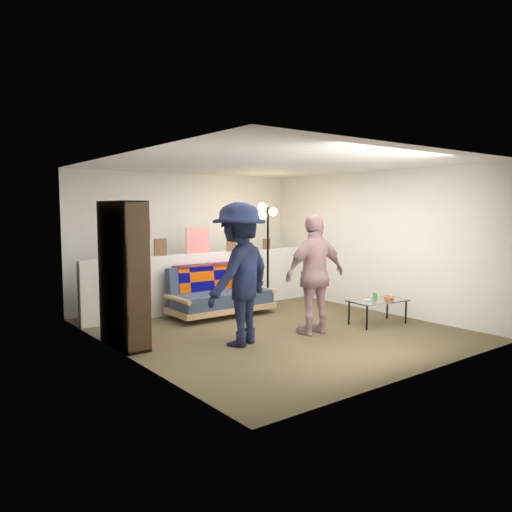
{
  "coord_description": "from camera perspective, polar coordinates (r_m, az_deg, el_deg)",
  "views": [
    {
      "loc": [
        -4.55,
        -5.57,
        1.76
      ],
      "look_at": [
        0.0,
        0.4,
        1.05
      ],
      "focal_mm": 35.0,
      "sensor_mm": 36.0,
      "label": 1
    }
  ],
  "objects": [
    {
      "name": "person_left",
      "position": [
        6.43,
        -1.9,
        -2.09
      ],
      "size": [
        1.36,
        1.08,
        1.85
      ],
      "primitive_type": "imported",
      "rotation": [
        0.0,
        0.0,
        3.53
      ],
      "color": "black",
      "rests_on": "ground"
    },
    {
      "name": "coffee_table",
      "position": [
        7.88,
        13.77,
        -5.08
      ],
      "size": [
        0.94,
        0.59,
        0.46
      ],
      "color": "black",
      "rests_on": "ground"
    },
    {
      "name": "room_shell",
      "position": [
        7.56,
        -0.33,
        4.73
      ],
      "size": [
        4.6,
        5.05,
        2.45
      ],
      "color": "silver",
      "rests_on": "ground"
    },
    {
      "name": "bookshelf",
      "position": [
        6.58,
        -14.91,
        -2.58
      ],
      "size": [
        0.31,
        0.93,
        1.86
      ],
      "color": "black",
      "rests_on": "ground"
    },
    {
      "name": "half_wall_ledge",
      "position": [
        8.75,
        -5.57,
        -2.9
      ],
      "size": [
        4.45,
        0.15,
        1.0
      ],
      "primitive_type": "cube",
      "color": "silver",
      "rests_on": "ground"
    },
    {
      "name": "ledge_decor",
      "position": [
        8.55,
        -6.83,
        1.45
      ],
      "size": [
        2.97,
        0.02,
        0.45
      ],
      "color": "brown",
      "rests_on": "half_wall_ledge"
    },
    {
      "name": "futon_sofa",
      "position": [
        8.32,
        -4.11,
        -4.39
      ],
      "size": [
        1.74,
        0.85,
        0.74
      ],
      "color": "tan",
      "rests_on": "ground"
    },
    {
      "name": "ground",
      "position": [
        7.4,
        1.9,
        -8.35
      ],
      "size": [
        5.0,
        5.0,
        0.0
      ],
      "primitive_type": "plane",
      "color": "brown",
      "rests_on": "ground"
    },
    {
      "name": "person_right",
      "position": [
        7.04,
        6.77,
        -2.1
      ],
      "size": [
        1.02,
        0.48,
        1.69
      ],
      "primitive_type": "imported",
      "rotation": [
        0.0,
        0.0,
        3.07
      ],
      "color": "#D38990",
      "rests_on": "ground"
    },
    {
      "name": "floor_lamp",
      "position": [
        9.05,
        1.21,
        2.64
      ],
      "size": [
        0.43,
        0.37,
        1.87
      ],
      "color": "black",
      "rests_on": "ground"
    }
  ]
}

